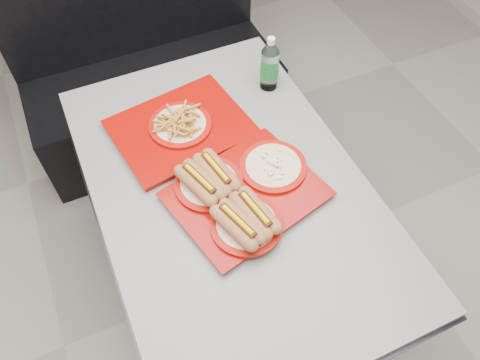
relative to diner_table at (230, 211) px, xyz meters
name	(u,v)px	position (x,y,z in m)	size (l,w,h in m)	color
ground	(232,276)	(0.00, 0.00, -0.58)	(6.00, 6.00, 0.00)	gray
diner_table	(230,211)	(0.00, 0.00, 0.00)	(0.92, 1.42, 0.75)	black
booth_bench	(149,71)	(0.00, 1.09, -0.18)	(1.30, 0.57, 1.35)	black
tray_near	(241,193)	(0.01, -0.07, 0.20)	(0.56, 0.48, 0.11)	#8D0803
tray_far	(180,126)	(-0.07, 0.31, 0.19)	(0.54, 0.45, 0.10)	#8D0803
water_bottle	(270,66)	(0.34, 0.39, 0.27)	(0.07, 0.07, 0.23)	silver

